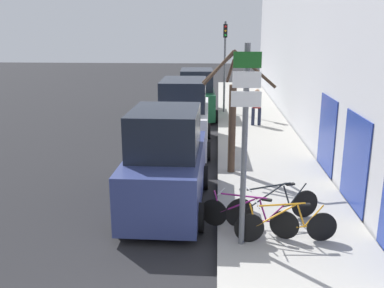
{
  "coord_description": "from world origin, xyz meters",
  "views": [
    {
      "loc": [
        0.96,
        -4.47,
        4.3
      ],
      "look_at": [
        0.32,
        6.17,
        1.42
      ],
      "focal_mm": 40.0,
      "sensor_mm": 36.0,
      "label": 1
    }
  ],
  "objects_px": {
    "signpost": "(245,139)",
    "bicycle_0": "(286,225)",
    "traffic_light": "(225,55)",
    "parked_car_0": "(166,165)",
    "parked_car_1": "(184,118)",
    "parked_car_2": "(197,96)",
    "bicycle_1": "(248,216)",
    "street_tree": "(232,115)",
    "pedestrian_near": "(257,104)",
    "bicycle_2": "(273,206)"
  },
  "relations": [
    {
      "from": "parked_car_1",
      "to": "bicycle_0",
      "type": "bearing_deg",
      "value": -71.34
    },
    {
      "from": "traffic_light",
      "to": "bicycle_1",
      "type": "bearing_deg",
      "value": -88.52
    },
    {
      "from": "bicycle_2",
      "to": "parked_car_2",
      "type": "bearing_deg",
      "value": -9.77
    },
    {
      "from": "parked_car_0",
      "to": "pedestrian_near",
      "type": "xyz_separation_m",
      "value": [
        2.93,
        8.9,
        -0.03
      ]
    },
    {
      "from": "parked_car_0",
      "to": "traffic_light",
      "type": "height_order",
      "value": "traffic_light"
    },
    {
      "from": "street_tree",
      "to": "parked_car_0",
      "type": "bearing_deg",
      "value": -123.77
    },
    {
      "from": "parked_car_0",
      "to": "parked_car_1",
      "type": "height_order",
      "value": "parked_car_1"
    },
    {
      "from": "parked_car_1",
      "to": "pedestrian_near",
      "type": "relative_size",
      "value": 2.92
    },
    {
      "from": "parked_car_2",
      "to": "bicycle_1",
      "type": "bearing_deg",
      "value": -85.21
    },
    {
      "from": "parked_car_1",
      "to": "parked_car_2",
      "type": "bearing_deg",
      "value": 87.35
    },
    {
      "from": "signpost",
      "to": "traffic_light",
      "type": "relative_size",
      "value": 0.87
    },
    {
      "from": "parked_car_0",
      "to": "bicycle_0",
      "type": "bearing_deg",
      "value": -35.23
    },
    {
      "from": "pedestrian_near",
      "to": "traffic_light",
      "type": "height_order",
      "value": "traffic_light"
    },
    {
      "from": "bicycle_2",
      "to": "parked_car_0",
      "type": "bearing_deg",
      "value": 48.02
    },
    {
      "from": "bicycle_1",
      "to": "parked_car_0",
      "type": "height_order",
      "value": "parked_car_0"
    },
    {
      "from": "parked_car_2",
      "to": "traffic_light",
      "type": "relative_size",
      "value": 1.0
    },
    {
      "from": "bicycle_0",
      "to": "pedestrian_near",
      "type": "bearing_deg",
      "value": -6.93
    },
    {
      "from": "parked_car_1",
      "to": "street_tree",
      "type": "distance_m",
      "value": 3.45
    },
    {
      "from": "traffic_light",
      "to": "pedestrian_near",
      "type": "bearing_deg",
      "value": -65.54
    },
    {
      "from": "bicycle_1",
      "to": "bicycle_2",
      "type": "relative_size",
      "value": 0.95
    },
    {
      "from": "parked_car_2",
      "to": "street_tree",
      "type": "height_order",
      "value": "street_tree"
    },
    {
      "from": "parked_car_1",
      "to": "parked_car_2",
      "type": "xyz_separation_m",
      "value": [
        0.17,
        5.91,
        -0.09
      ]
    },
    {
      "from": "bicycle_0",
      "to": "parked_car_2",
      "type": "bearing_deg",
      "value": 5.24
    },
    {
      "from": "parked_car_1",
      "to": "street_tree",
      "type": "relative_size",
      "value": 1.32
    },
    {
      "from": "parked_car_0",
      "to": "parked_car_1",
      "type": "relative_size",
      "value": 0.89
    },
    {
      "from": "bicycle_2",
      "to": "traffic_light",
      "type": "distance_m",
      "value": 13.2
    },
    {
      "from": "bicycle_1",
      "to": "parked_car_0",
      "type": "bearing_deg",
      "value": 71.28
    },
    {
      "from": "parked_car_0",
      "to": "pedestrian_near",
      "type": "relative_size",
      "value": 2.58
    },
    {
      "from": "bicycle_2",
      "to": "pedestrian_near",
      "type": "relative_size",
      "value": 1.3
    },
    {
      "from": "parked_car_1",
      "to": "street_tree",
      "type": "height_order",
      "value": "street_tree"
    },
    {
      "from": "bicycle_1",
      "to": "pedestrian_near",
      "type": "bearing_deg",
      "value": 14.04
    },
    {
      "from": "parked_car_0",
      "to": "traffic_light",
      "type": "relative_size",
      "value": 0.93
    },
    {
      "from": "bicycle_1",
      "to": "street_tree",
      "type": "xyz_separation_m",
      "value": [
        -0.26,
        3.96,
        1.37
      ]
    },
    {
      "from": "signpost",
      "to": "bicycle_0",
      "type": "relative_size",
      "value": 1.89
    },
    {
      "from": "parked_car_2",
      "to": "pedestrian_near",
      "type": "bearing_deg",
      "value": -44.12
    },
    {
      "from": "parked_car_1",
      "to": "traffic_light",
      "type": "xyz_separation_m",
      "value": [
        1.54,
        6.54,
        1.88
      ]
    },
    {
      "from": "pedestrian_near",
      "to": "parked_car_2",
      "type": "bearing_deg",
      "value": -37.34
    },
    {
      "from": "bicycle_0",
      "to": "parked_car_0",
      "type": "height_order",
      "value": "parked_car_0"
    },
    {
      "from": "signpost",
      "to": "bicycle_0",
      "type": "distance_m",
      "value": 2.02
    },
    {
      "from": "signpost",
      "to": "bicycle_1",
      "type": "xyz_separation_m",
      "value": [
        0.16,
        0.54,
        -1.81
      ]
    },
    {
      "from": "parked_car_0",
      "to": "pedestrian_near",
      "type": "distance_m",
      "value": 9.37
    },
    {
      "from": "traffic_light",
      "to": "bicycle_0",
      "type": "bearing_deg",
      "value": -85.58
    },
    {
      "from": "signpost",
      "to": "traffic_light",
      "type": "bearing_deg",
      "value": 90.76
    },
    {
      "from": "parked_car_2",
      "to": "pedestrian_near",
      "type": "relative_size",
      "value": 2.78
    },
    {
      "from": "bicycle_0",
      "to": "parked_car_1",
      "type": "height_order",
      "value": "parked_car_1"
    },
    {
      "from": "parked_car_1",
      "to": "parked_car_0",
      "type": "bearing_deg",
      "value": -91.1
    },
    {
      "from": "bicycle_1",
      "to": "parked_car_1",
      "type": "xyz_separation_m",
      "value": [
        -1.89,
        6.91,
        0.64
      ]
    },
    {
      "from": "bicycle_1",
      "to": "traffic_light",
      "type": "height_order",
      "value": "traffic_light"
    },
    {
      "from": "parked_car_1",
      "to": "traffic_light",
      "type": "height_order",
      "value": "traffic_light"
    },
    {
      "from": "parked_car_0",
      "to": "parked_car_1",
      "type": "xyz_separation_m",
      "value": [
        0.01,
        5.41,
        0.04
      ]
    }
  ]
}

